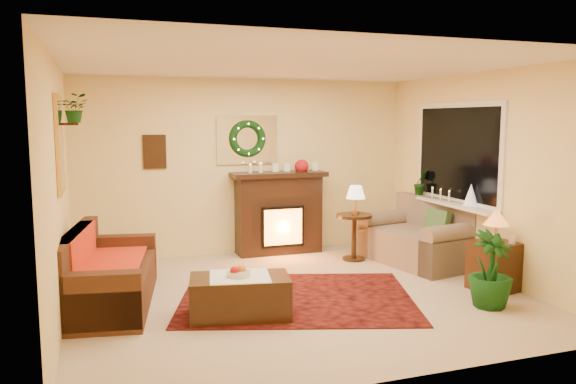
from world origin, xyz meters
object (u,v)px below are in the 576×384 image
object	(u,v)px
sofa	(110,266)
side_table_round	(354,238)
coffee_table	(240,297)
loveseat	(417,234)
end_table_square	(494,267)
fireplace	(279,217)

from	to	relation	value
sofa	side_table_round	bearing A→B (deg)	25.05
coffee_table	side_table_round	bearing A→B (deg)	50.79
coffee_table	loveseat	bearing A→B (deg)	35.57
end_table_square	sofa	bearing A→B (deg)	168.01
sofa	end_table_square	size ratio (longest dim) A/B	3.32
fireplace	side_table_round	size ratio (longest dim) A/B	1.90
fireplace	coffee_table	xyz separation A→B (m)	(-1.23, -2.54, -0.34)
side_table_round	end_table_square	size ratio (longest dim) A/B	1.15
sofa	loveseat	bearing A→B (deg)	16.16
side_table_round	coffee_table	distance (m)	2.76
fireplace	side_table_round	bearing A→B (deg)	-40.83
side_table_round	end_table_square	bearing A→B (deg)	-62.76
sofa	end_table_square	world-z (taller)	sofa
end_table_square	coffee_table	distance (m)	3.07
side_table_round	end_table_square	xyz separation A→B (m)	(0.95, -1.84, -0.05)
fireplace	end_table_square	xyz separation A→B (m)	(1.83, -2.61, -0.28)
sofa	side_table_round	size ratio (longest dim) A/B	2.89
sofa	loveseat	distance (m)	4.13
end_table_square	coffee_table	xyz separation A→B (m)	(-3.07, 0.07, -0.06)
fireplace	side_table_round	xyz separation A→B (m)	(0.89, -0.77, -0.23)
sofa	end_table_square	distance (m)	4.40
fireplace	end_table_square	size ratio (longest dim) A/B	2.19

